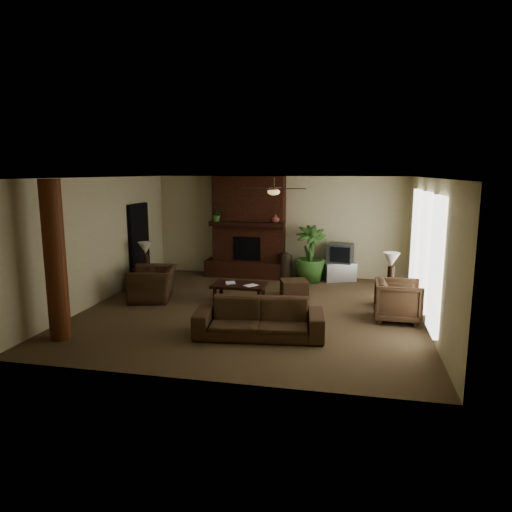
% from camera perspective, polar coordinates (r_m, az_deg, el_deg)
% --- Properties ---
extents(room_shell, '(7.00, 7.00, 7.00)m').
position_cam_1_polar(room_shell, '(9.70, -0.49, 1.33)').
color(room_shell, brown).
rests_on(room_shell, ground).
extents(fireplace, '(2.40, 0.70, 2.80)m').
position_cam_1_polar(fireplace, '(13.02, -0.89, 2.55)').
color(fireplace, '#472012').
rests_on(fireplace, ground).
extents(windows, '(0.08, 3.65, 2.35)m').
position_cam_1_polar(windows, '(9.78, 19.93, 0.49)').
color(windows, white).
rests_on(windows, ground).
extents(log_column, '(0.36, 0.36, 2.80)m').
position_cam_1_polar(log_column, '(8.70, -23.46, -0.57)').
color(log_column, brown).
rests_on(log_column, ground).
extents(doorway, '(0.10, 1.00, 2.10)m').
position_cam_1_polar(doorway, '(12.57, -14.17, 1.47)').
color(doorway, black).
rests_on(doorway, ground).
extents(ceiling_fan, '(1.35, 1.35, 0.37)m').
position_cam_1_polar(ceiling_fan, '(9.80, 2.19, 8.06)').
color(ceiling_fan, black).
rests_on(ceiling_fan, ceiling).
extents(sofa, '(2.35, 0.93, 0.90)m').
position_cam_1_polar(sofa, '(8.32, 0.40, -6.93)').
color(sofa, '#3F2B1B').
rests_on(sofa, ground).
extents(armchair_left, '(1.00, 1.28, 0.99)m').
position_cam_1_polar(armchair_left, '(10.94, -12.55, -2.70)').
color(armchair_left, '#3F2B1B').
rests_on(armchair_left, ground).
extents(armchair_right, '(0.82, 0.87, 0.89)m').
position_cam_1_polar(armchair_right, '(9.60, 17.07, -5.07)').
color(armchair_right, '#3F2B1B').
rests_on(armchair_right, ground).
extents(coffee_table, '(1.20, 0.70, 0.43)m').
position_cam_1_polar(coffee_table, '(10.46, -2.06, -3.75)').
color(coffee_table, black).
rests_on(coffee_table, ground).
extents(ottoman, '(0.75, 0.75, 0.40)m').
position_cam_1_polar(ottoman, '(11.01, 4.72, -4.00)').
color(ottoman, '#3F2B1B').
rests_on(ottoman, ground).
extents(tv_stand, '(0.98, 0.79, 0.50)m').
position_cam_1_polar(tv_stand, '(12.79, 10.14, -1.88)').
color(tv_stand, silver).
rests_on(tv_stand, ground).
extents(tv, '(0.73, 0.63, 0.52)m').
position_cam_1_polar(tv, '(12.67, 10.31, 0.36)').
color(tv, '#39393B').
rests_on(tv, tv_stand).
extents(floor_vase, '(0.34, 0.34, 0.77)m').
position_cam_1_polar(floor_vase, '(12.64, 3.69, -1.03)').
color(floor_vase, '#32261B').
rests_on(floor_vase, ground).
extents(floor_plant, '(1.27, 1.69, 0.84)m').
position_cam_1_polar(floor_plant, '(12.53, 6.66, -1.24)').
color(floor_plant, '#335C25').
rests_on(floor_plant, ground).
extents(side_table_left, '(0.59, 0.59, 0.55)m').
position_cam_1_polar(side_table_left, '(11.97, -13.58, -2.72)').
color(side_table_left, black).
rests_on(side_table_left, ground).
extents(lamp_left, '(0.46, 0.46, 0.65)m').
position_cam_1_polar(lamp_left, '(11.85, -13.44, 0.74)').
color(lamp_left, black).
rests_on(lamp_left, side_table_left).
extents(side_table_right, '(0.62, 0.62, 0.55)m').
position_cam_1_polar(side_table_right, '(10.62, 16.08, -4.49)').
color(side_table_right, black).
rests_on(side_table_right, ground).
extents(lamp_right, '(0.45, 0.45, 0.65)m').
position_cam_1_polar(lamp_right, '(10.42, 16.31, -0.68)').
color(lamp_right, black).
rests_on(lamp_right, side_table_right).
extents(mantel_plant, '(0.42, 0.46, 0.33)m').
position_cam_1_polar(mantel_plant, '(12.87, -4.84, 4.97)').
color(mantel_plant, '#335C25').
rests_on(mantel_plant, fireplace).
extents(mantel_vase, '(0.28, 0.29, 0.22)m').
position_cam_1_polar(mantel_vase, '(12.59, 2.42, 4.63)').
color(mantel_vase, brown).
rests_on(mantel_vase, fireplace).
extents(book_a, '(0.21, 0.09, 0.29)m').
position_cam_1_polar(book_a, '(10.45, -3.76, -2.64)').
color(book_a, '#999999').
rests_on(book_a, coffee_table).
extents(book_b, '(0.18, 0.15, 0.29)m').
position_cam_1_polar(book_b, '(10.29, -1.03, -2.82)').
color(book_b, '#999999').
rests_on(book_b, coffee_table).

